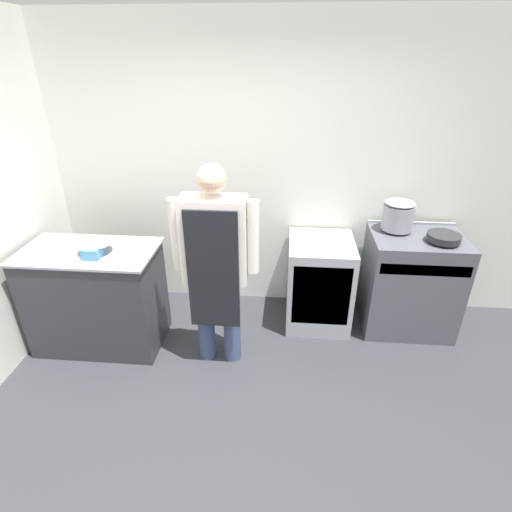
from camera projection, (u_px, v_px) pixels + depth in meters
The scene contains 10 objects.
ground_plane at pixel (231, 449), 2.67m from camera, with size 14.00×14.00×0.00m, color #2D2D33.
wall_back at pixel (256, 173), 3.72m from camera, with size 8.00×0.05×2.70m.
prep_counter at pixel (97, 298), 3.47m from camera, with size 1.11×0.62×0.92m.
stove at pixel (410, 282), 3.68m from camera, with size 0.80×0.61×0.95m.
fridge_unit at pixel (319, 282), 3.78m from camera, with size 0.59×0.64×0.84m.
person_cook at pixel (215, 258), 3.03m from camera, with size 0.67×0.24×1.69m.
mixing_bowl at pixel (96, 248), 3.20m from camera, with size 0.27×0.27×0.09m.
plastic_tub at pixel (93, 253), 3.13m from camera, with size 0.13×0.13×0.08m.
stock_pot at pixel (398, 215), 3.50m from camera, with size 0.27×0.27×0.27m.
saute_pan at pixel (444, 237), 3.34m from camera, with size 0.27×0.27×0.06m.
Camera 1 is at (0.32, -1.76, 2.38)m, focal length 28.00 mm.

